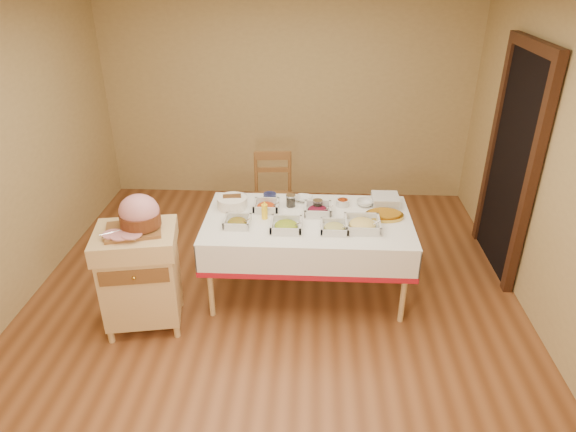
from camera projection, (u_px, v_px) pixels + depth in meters
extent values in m
plane|color=brown|center=(273.00, 308.00, 4.61)|extent=(5.00, 5.00, 0.00)
plane|color=tan|center=(287.00, 95.00, 6.24)|extent=(4.50, 0.00, 4.50)
plane|color=tan|center=(564.00, 180.00, 3.92)|extent=(0.00, 5.00, 5.00)
cube|color=black|center=(512.00, 167.00, 4.83)|extent=(0.06, 0.90, 2.10)
cube|color=#3C1F13|center=(529.00, 188.00, 4.39)|extent=(0.08, 0.10, 2.10)
cube|color=#3C1F13|center=(494.00, 149.00, 5.28)|extent=(0.08, 0.10, 2.10)
cube|color=#3C1F13|center=(536.00, 45.00, 4.33)|extent=(0.08, 1.10, 0.10)
cube|color=#E0BA7B|center=(308.00, 222.00, 4.53)|extent=(1.80, 1.00, 0.04)
cylinder|color=#E0BA7B|center=(210.00, 281.00, 4.37)|extent=(0.05, 0.05, 0.71)
cylinder|color=#E0BA7B|center=(226.00, 233.00, 5.11)|extent=(0.05, 0.05, 0.71)
cylinder|color=#E0BA7B|center=(404.00, 287.00, 4.29)|extent=(0.05, 0.05, 0.71)
cylinder|color=#E0BA7B|center=(391.00, 237.00, 5.04)|extent=(0.05, 0.05, 0.71)
cube|color=white|center=(308.00, 219.00, 4.52)|extent=(1.82, 1.02, 0.01)
cube|color=#E0BA7B|center=(142.00, 282.00, 4.24)|extent=(0.67, 0.58, 0.63)
cube|color=#E0BA7B|center=(135.00, 240.00, 4.06)|extent=(0.72, 0.63, 0.16)
cube|color=brown|center=(128.00, 277.00, 3.92)|extent=(0.52, 0.10, 0.13)
sphere|color=gold|center=(128.00, 278.00, 3.91)|extent=(0.03, 0.03, 0.03)
cylinder|color=#E0BA7B|center=(108.00, 333.00, 4.23)|extent=(0.05, 0.05, 0.11)
cylinder|color=#E0BA7B|center=(125.00, 302.00, 4.61)|extent=(0.05, 0.05, 0.11)
cylinder|color=#E0BA7B|center=(171.00, 335.00, 4.21)|extent=(0.05, 0.05, 0.11)
cylinder|color=#E0BA7B|center=(183.00, 303.00, 4.59)|extent=(0.05, 0.05, 0.11)
cube|color=brown|center=(273.00, 200.00, 5.52)|extent=(0.46, 0.44, 0.03)
cylinder|color=brown|center=(256.00, 228.00, 5.47)|extent=(0.04, 0.04, 0.46)
cylinder|color=brown|center=(257.00, 212.00, 5.80)|extent=(0.04, 0.04, 0.46)
cylinder|color=brown|center=(291.00, 228.00, 5.48)|extent=(0.04, 0.04, 0.46)
cylinder|color=brown|center=(290.00, 212.00, 5.80)|extent=(0.04, 0.04, 0.46)
cylinder|color=brown|center=(256.00, 173.00, 5.58)|extent=(0.04, 0.04, 0.49)
cylinder|color=brown|center=(290.00, 173.00, 5.59)|extent=(0.04, 0.04, 0.49)
cube|color=brown|center=(273.00, 156.00, 5.49)|extent=(0.39, 0.06, 0.09)
cube|color=brown|center=(133.00, 230.00, 4.02)|extent=(0.42, 0.33, 0.03)
ellipsoid|color=#D2888F|center=(139.00, 211.00, 3.98)|extent=(0.31, 0.28, 0.27)
cylinder|color=#5D2D15|center=(140.00, 219.00, 4.02)|extent=(0.32, 0.32, 0.10)
cube|color=silver|center=(119.00, 238.00, 3.86)|extent=(0.26, 0.12, 0.00)
cylinder|color=silver|center=(120.00, 230.00, 3.96)|extent=(0.30, 0.09, 0.01)
cube|color=silver|center=(237.00, 224.00, 4.41)|extent=(0.22, 0.22, 0.01)
ellipsoid|color=red|center=(237.00, 222.00, 4.40)|extent=(0.17, 0.17, 0.06)
cylinder|color=silver|center=(243.00, 223.00, 4.37)|extent=(0.13, 0.01, 0.10)
cube|color=silver|center=(286.00, 228.00, 4.34)|extent=(0.26, 0.26, 0.02)
ellipsoid|color=gold|center=(286.00, 226.00, 4.33)|extent=(0.20, 0.20, 0.07)
cylinder|color=silver|center=(293.00, 227.00, 4.31)|extent=(0.15, 0.01, 0.11)
cube|color=silver|center=(334.00, 230.00, 4.32)|extent=(0.23, 0.23, 0.01)
ellipsoid|color=tan|center=(334.00, 228.00, 4.31)|extent=(0.18, 0.18, 0.06)
cylinder|color=silver|center=(341.00, 229.00, 4.29)|extent=(0.13, 0.01, 0.09)
cube|color=silver|center=(362.00, 227.00, 4.36)|extent=(0.30, 0.30, 0.02)
ellipsoid|color=#E2C86B|center=(362.00, 224.00, 4.35)|extent=(0.23, 0.23, 0.08)
cylinder|color=silver|center=(371.00, 226.00, 4.32)|extent=(0.15, 0.01, 0.11)
cube|color=silver|center=(266.00, 209.00, 4.67)|extent=(0.22, 0.22, 0.02)
ellipsoid|color=#B5390D|center=(266.00, 206.00, 4.66)|extent=(0.17, 0.17, 0.06)
cylinder|color=silver|center=(271.00, 207.00, 4.64)|extent=(0.15, 0.01, 0.11)
cube|color=silver|center=(318.00, 213.00, 4.60)|extent=(0.24, 0.24, 0.02)
ellipsoid|color=maroon|center=(318.00, 210.00, 4.59)|extent=(0.18, 0.18, 0.06)
cylinder|color=silver|center=(324.00, 211.00, 4.57)|extent=(0.16, 0.01, 0.12)
cylinder|color=silver|center=(241.00, 197.00, 4.85)|extent=(0.11, 0.11, 0.05)
cylinder|color=black|center=(241.00, 196.00, 4.84)|extent=(0.09, 0.09, 0.02)
cylinder|color=navy|center=(270.00, 196.00, 4.87)|extent=(0.12, 0.12, 0.05)
cylinder|color=maroon|center=(270.00, 194.00, 4.87)|extent=(0.10, 0.10, 0.02)
cylinder|color=silver|center=(343.00, 203.00, 4.73)|extent=(0.12, 0.12, 0.06)
cylinder|color=#B5390D|center=(343.00, 201.00, 4.73)|extent=(0.10, 0.10, 0.02)
imported|color=silver|center=(304.00, 199.00, 4.83)|extent=(0.19, 0.19, 0.04)
imported|color=silver|center=(365.00, 203.00, 4.74)|extent=(0.19, 0.19, 0.05)
cylinder|color=silver|center=(291.00, 201.00, 4.71)|extent=(0.08, 0.08, 0.10)
cylinder|color=silver|center=(291.00, 196.00, 4.69)|extent=(0.09, 0.09, 0.01)
cylinder|color=black|center=(291.00, 203.00, 4.72)|extent=(0.07, 0.07, 0.07)
cylinder|color=silver|center=(318.00, 206.00, 4.62)|extent=(0.08, 0.08, 0.10)
cylinder|color=silver|center=(318.00, 201.00, 4.59)|extent=(0.09, 0.09, 0.01)
cylinder|color=black|center=(318.00, 208.00, 4.62)|extent=(0.07, 0.07, 0.07)
cylinder|color=yellow|center=(265.00, 212.00, 4.49)|extent=(0.05, 0.05, 0.14)
cone|color=yellow|center=(264.00, 203.00, 4.45)|extent=(0.03, 0.03, 0.03)
cylinder|color=white|center=(232.00, 203.00, 4.69)|extent=(0.28, 0.28, 0.10)
cube|color=silver|center=(385.00, 204.00, 4.77)|extent=(0.24, 0.24, 0.01)
cube|color=silver|center=(385.00, 202.00, 4.76)|extent=(0.24, 0.24, 0.01)
cube|color=silver|center=(385.00, 201.00, 4.76)|extent=(0.24, 0.24, 0.01)
cube|color=silver|center=(385.00, 199.00, 4.75)|extent=(0.24, 0.24, 0.01)
cube|color=silver|center=(385.00, 198.00, 4.74)|extent=(0.24, 0.24, 0.01)
cube|color=silver|center=(386.00, 196.00, 4.73)|extent=(0.24, 0.24, 0.01)
ellipsoid|color=gold|center=(384.00, 215.00, 4.54)|extent=(0.34, 0.24, 0.03)
ellipsoid|color=#A66911|center=(385.00, 214.00, 4.53)|extent=(0.29, 0.20, 0.04)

